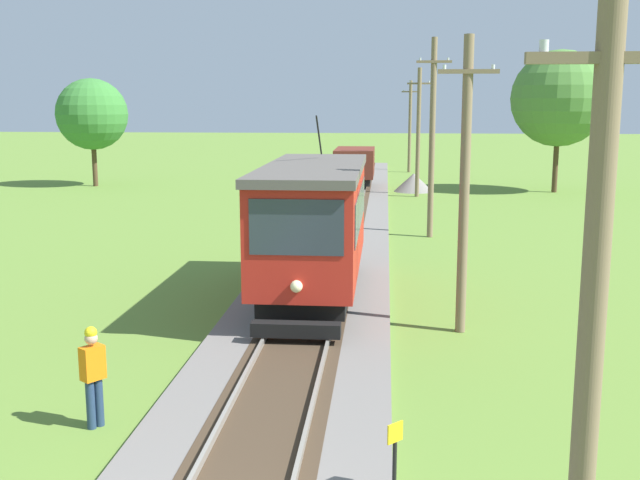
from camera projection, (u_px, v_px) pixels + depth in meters
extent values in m
cube|color=red|center=(314.00, 220.00, 20.35)|extent=(2.50, 8.00, 2.60)
cube|color=#56514C|center=(314.00, 169.00, 20.10)|extent=(2.60, 8.32, 0.22)
cube|color=black|center=(314.00, 277.00, 20.64)|extent=(2.10, 7.04, 0.44)
cube|color=#2D3842|center=(296.00, 227.00, 16.33)|extent=(2.10, 0.03, 1.25)
cube|color=#2D3842|center=(360.00, 208.00, 20.18)|extent=(0.02, 6.72, 1.04)
sphere|color=#F4EAB2|center=(296.00, 286.00, 16.53)|extent=(0.28, 0.28, 0.28)
cylinder|color=black|center=(319.00, 136.00, 21.52)|extent=(0.05, 1.67, 1.19)
cube|color=black|center=(296.00, 329.00, 16.56)|extent=(2.00, 0.36, 0.32)
cylinder|color=black|center=(305.00, 297.00, 18.44)|extent=(1.54, 0.80, 0.80)
cylinder|color=black|center=(321.00, 260.00, 22.83)|extent=(1.54, 0.80, 0.80)
cube|color=maroon|center=(355.00, 162.00, 46.78)|extent=(2.40, 5.20, 1.70)
cube|color=black|center=(355.00, 179.00, 46.97)|extent=(2.02, 4.78, 0.38)
cylinder|color=black|center=(353.00, 182.00, 45.45)|extent=(1.54, 0.76, 0.76)
cylinder|color=black|center=(356.00, 177.00, 48.50)|extent=(1.54, 0.76, 0.76)
cylinder|color=#7A664C|center=(591.00, 346.00, 6.70)|extent=(0.24, 0.30, 6.63)
cube|color=#7A664C|center=(610.00, 58.00, 6.24)|extent=(1.40, 0.10, 0.10)
cylinder|color=silver|center=(544.00, 46.00, 6.27)|extent=(0.08, 0.08, 0.10)
cylinder|color=#7A664C|center=(464.00, 187.00, 17.56)|extent=(0.24, 0.48, 7.01)
cube|color=#7A664C|center=(469.00, 71.00, 17.08)|extent=(1.40, 0.10, 0.10)
cylinder|color=silver|center=(444.00, 67.00, 17.11)|extent=(0.08, 0.08, 0.10)
cylinder|color=silver|center=(493.00, 67.00, 17.02)|extent=(0.08, 0.08, 0.10)
cylinder|color=#7A664C|center=(432.00, 139.00, 30.19)|extent=(0.24, 0.46, 8.03)
cube|color=#7A664C|center=(434.00, 62.00, 29.63)|extent=(1.40, 0.10, 0.10)
cylinder|color=silver|center=(420.00, 59.00, 29.66)|extent=(0.08, 0.08, 0.10)
cylinder|color=silver|center=(448.00, 59.00, 29.57)|extent=(0.08, 0.08, 0.10)
cylinder|color=#7A664C|center=(418.00, 133.00, 43.19)|extent=(0.24, 0.53, 7.43)
cube|color=#7A664C|center=(419.00, 83.00, 42.68)|extent=(1.40, 0.10, 0.10)
cylinder|color=silver|center=(410.00, 82.00, 42.71)|extent=(0.08, 0.08, 0.10)
cylinder|color=silver|center=(429.00, 82.00, 42.61)|extent=(0.08, 0.08, 0.10)
cylinder|color=#7A664C|center=(410.00, 127.00, 58.67)|extent=(0.24, 0.53, 7.16)
cube|color=#7A664C|center=(411.00, 92.00, 58.18)|extent=(1.40, 0.10, 0.10)
cylinder|color=silver|center=(404.00, 90.00, 58.21)|extent=(0.08, 0.08, 0.10)
cylinder|color=silver|center=(418.00, 90.00, 58.11)|extent=(0.08, 0.08, 0.10)
cylinder|color=black|center=(394.00, 473.00, 10.26)|extent=(0.06, 0.06, 0.90)
cube|color=gold|center=(395.00, 433.00, 10.15)|extent=(0.21, 0.21, 0.28)
cone|color=gray|center=(414.00, 182.00, 46.44)|extent=(2.46, 2.46, 1.13)
cylinder|color=navy|center=(91.00, 405.00, 12.62)|extent=(0.15, 0.15, 0.86)
cylinder|color=navy|center=(99.00, 402.00, 12.74)|extent=(0.15, 0.15, 0.86)
cube|color=orange|center=(92.00, 363.00, 12.55)|extent=(0.42, 0.45, 0.58)
sphere|color=tan|center=(91.00, 338.00, 12.47)|extent=(0.22, 0.22, 0.22)
sphere|color=yellow|center=(91.00, 333.00, 12.46)|extent=(0.21, 0.21, 0.21)
cylinder|color=#4C3823|center=(556.00, 164.00, 45.83)|extent=(0.32, 0.32, 3.53)
sphere|color=#4C7F38|center=(559.00, 98.00, 45.11)|extent=(5.80, 5.80, 5.80)
cylinder|color=#4C3823|center=(95.00, 164.00, 49.27)|extent=(0.32, 0.32, 2.98)
sphere|color=#387A33|center=(92.00, 114.00, 48.69)|extent=(4.62, 4.62, 4.62)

